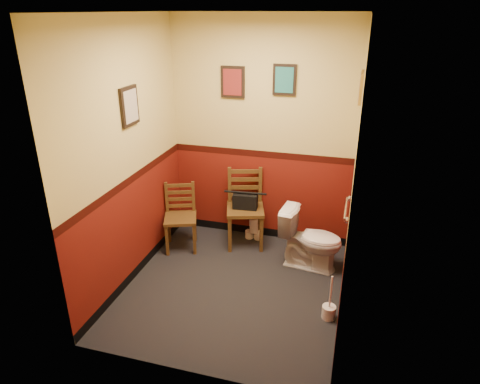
% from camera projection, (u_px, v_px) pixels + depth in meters
% --- Properties ---
extents(floor, '(2.20, 2.40, 0.00)m').
position_uv_depth(floor, '(234.00, 287.00, 4.54)').
color(floor, black).
rests_on(floor, ground).
extents(ceiling, '(2.20, 2.40, 0.00)m').
position_uv_depth(ceiling, '(232.00, 12.00, 3.48)').
color(ceiling, silver).
rests_on(ceiling, ground).
extents(wall_back, '(2.20, 0.00, 2.70)m').
position_uv_depth(wall_back, '(262.00, 135.00, 5.07)').
color(wall_back, '#5F140C').
rests_on(wall_back, ground).
extents(wall_front, '(2.20, 0.00, 2.70)m').
position_uv_depth(wall_front, '(183.00, 225.00, 2.95)').
color(wall_front, '#5F140C').
rests_on(wall_front, ground).
extents(wall_left, '(0.00, 2.40, 2.70)m').
position_uv_depth(wall_left, '(128.00, 158.00, 4.29)').
color(wall_left, '#5F140C').
rests_on(wall_left, ground).
extents(wall_right, '(0.00, 2.40, 2.70)m').
position_uv_depth(wall_right, '(353.00, 180.00, 3.74)').
color(wall_right, '#5F140C').
rests_on(wall_right, ground).
extents(grab_bar, '(0.05, 0.56, 0.06)m').
position_uv_depth(grab_bar, '(347.00, 209.00, 4.12)').
color(grab_bar, silver).
rests_on(grab_bar, wall_right).
extents(framed_print_back_a, '(0.28, 0.04, 0.36)m').
position_uv_depth(framed_print_back_a, '(233.00, 82.00, 4.90)').
color(framed_print_back_a, black).
rests_on(framed_print_back_a, wall_back).
extents(framed_print_back_b, '(0.26, 0.04, 0.34)m').
position_uv_depth(framed_print_back_b, '(284.00, 80.00, 4.74)').
color(framed_print_back_b, black).
rests_on(framed_print_back_b, wall_back).
extents(framed_print_left, '(0.04, 0.30, 0.38)m').
position_uv_depth(framed_print_left, '(130.00, 106.00, 4.17)').
color(framed_print_left, black).
rests_on(framed_print_left, wall_left).
extents(framed_print_right, '(0.04, 0.34, 0.28)m').
position_uv_depth(framed_print_right, '(361.00, 87.00, 4.00)').
color(framed_print_right, olive).
rests_on(framed_print_right, wall_right).
extents(toilet, '(0.74, 0.47, 0.69)m').
position_uv_depth(toilet, '(311.00, 240.00, 4.79)').
color(toilet, white).
rests_on(toilet, floor).
extents(toilet_brush, '(0.13, 0.13, 0.47)m').
position_uv_depth(toilet_brush, '(329.00, 311.00, 4.07)').
color(toilet_brush, silver).
rests_on(toilet_brush, floor).
extents(chair_left, '(0.49, 0.49, 0.81)m').
position_uv_depth(chair_left, '(181.00, 217.00, 5.18)').
color(chair_left, '#533818').
rests_on(chair_left, floor).
extents(chair_right, '(0.55, 0.55, 0.95)m').
position_uv_depth(chair_right, '(245.00, 208.00, 5.24)').
color(chair_right, '#533818').
rests_on(chair_right, floor).
extents(handbag, '(0.31, 0.17, 0.21)m').
position_uv_depth(handbag, '(245.00, 201.00, 5.16)').
color(handbag, black).
rests_on(handbag, chair_right).
extents(tp_stack, '(0.23, 0.14, 0.30)m').
position_uv_depth(tp_stack, '(254.00, 230.00, 5.46)').
color(tp_stack, silver).
rests_on(tp_stack, floor).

